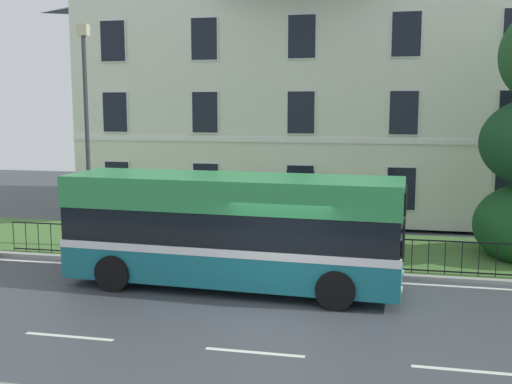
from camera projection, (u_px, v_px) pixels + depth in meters
The scene contains 6 objects.
ground_plane at pixel (279, 307), 14.70m from camera, with size 60.00×56.00×0.18m.
georgian_townhouse at pixel (316, 83), 28.06m from camera, with size 19.76×9.98×11.43m.
iron_verge_railing at pixel (271, 248), 18.03m from camera, with size 17.18×0.04×0.97m.
single_decker_bus at pixel (232, 229), 16.07m from camera, with size 8.99×2.87×2.99m.
street_lamp_post at pixel (87, 123), 19.92m from camera, with size 0.36×0.24×7.30m.
litter_bin at pixel (150, 237), 19.30m from camera, with size 0.54×0.54×1.09m.
Camera 1 is at (2.40, -12.92, 4.81)m, focal length 42.56 mm.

